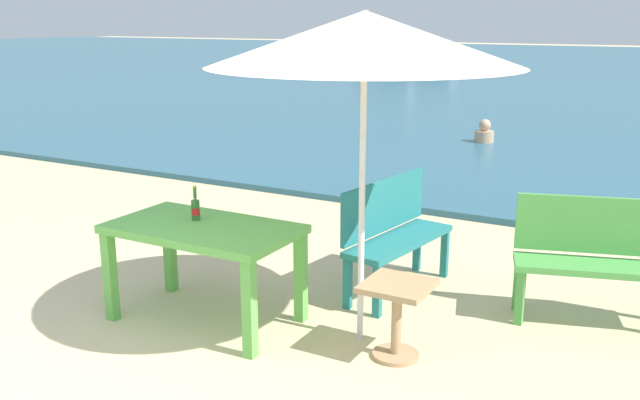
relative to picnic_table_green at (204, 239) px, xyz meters
name	(u,v)px	position (x,y,z in m)	size (l,w,h in m)	color
sea_water	(632,71)	(0.22, 28.60, -0.61)	(120.00, 50.00, 0.08)	#2D6075
picnic_table_green	(204,239)	(0.00, 0.00, 0.00)	(1.40, 0.80, 0.76)	#60B24C
beer_bottle_amber	(196,208)	(-0.13, 0.08, 0.20)	(0.07, 0.07, 0.26)	#2D662D
patio_umbrella	(365,39)	(1.17, 0.28, 1.47)	(2.10, 2.10, 2.30)	silver
side_table_wood	(397,309)	(1.51, 0.14, -0.30)	(0.44, 0.44, 0.54)	tan
bench_teal_center	(393,229)	(1.00, 1.26, -0.11)	(0.53, 1.24, 0.95)	#237275
bench_green_left	(597,253)	(2.58, 1.44, -0.11)	(1.25, 0.69, 0.95)	#4C9E47
swimmer_person	(484,133)	(-0.26, 8.35, -0.41)	(0.34, 0.34, 0.41)	tan
boat_ferry	(404,55)	(-8.47, 24.55, 0.00)	(4.38, 1.19, 1.59)	gray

